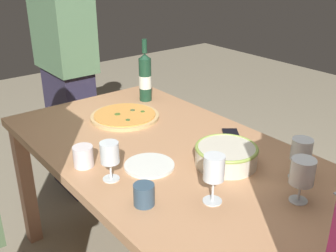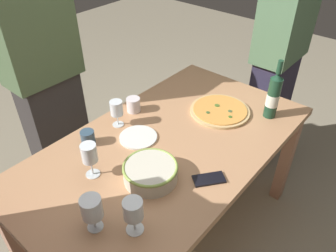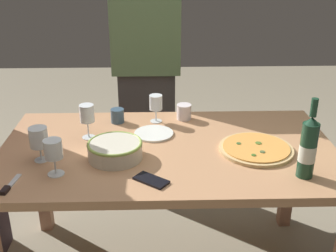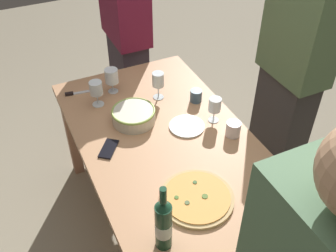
{
  "view_description": "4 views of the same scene",
  "coord_description": "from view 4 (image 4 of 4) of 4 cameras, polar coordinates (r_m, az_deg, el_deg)",
  "views": [
    {
      "loc": [
        -1.2,
        0.94,
        1.53
      ],
      "look_at": [
        0.0,
        0.0,
        0.86
      ],
      "focal_mm": 42.88,
      "sensor_mm": 36.0,
      "label": 1
    },
    {
      "loc": [
        -0.99,
        -0.84,
        1.84
      ],
      "look_at": [
        0.0,
        0.0,
        0.86
      ],
      "focal_mm": 35.22,
      "sensor_mm": 36.0,
      "label": 2
    },
    {
      "loc": [
        -0.05,
        -1.81,
        1.66
      ],
      "look_at": [
        0.0,
        0.0,
        0.86
      ],
      "focal_mm": 45.32,
      "sensor_mm": 36.0,
      "label": 3
    },
    {
      "loc": [
        1.43,
        -0.67,
        2.19
      ],
      "look_at": [
        0.0,
        0.0,
        0.86
      ],
      "focal_mm": 42.37,
      "sensor_mm": 36.0,
      "label": 4
    }
  ],
  "objects": [
    {
      "name": "person_guest_left",
      "position": [
        3.01,
        -6.01,
        12.81
      ],
      "size": [
        0.45,
        0.24,
        1.62
      ],
      "rotation": [
        0.0,
        0.0,
        -0.16
      ],
      "color": "#342934",
      "rests_on": "ground"
    },
    {
      "name": "person_host",
      "position": [
        2.54,
        17.48,
        7.59
      ],
      "size": [
        0.44,
        0.24,
        1.75
      ],
      "rotation": [
        0.0,
        0.0,
        -1.44
      ],
      "color": "#353130",
      "rests_on": "ground"
    },
    {
      "name": "wine_glass_near_pizza",
      "position": [
        2.36,
        -10.3,
        5.29
      ],
      "size": [
        0.08,
        0.08,
        0.16
      ],
      "color": "white",
      "rests_on": "dining_table"
    },
    {
      "name": "wine_glass_far_right",
      "position": [
        2.22,
        6.75,
        2.96
      ],
      "size": [
        0.07,
        0.07,
        0.15
      ],
      "color": "white",
      "rests_on": "dining_table"
    },
    {
      "name": "wine_glass_by_bottle",
      "position": [
        2.46,
        -8.1,
        6.97
      ],
      "size": [
        0.08,
        0.08,
        0.16
      ],
      "color": "white",
      "rests_on": "dining_table"
    },
    {
      "name": "serving_bowl",
      "position": [
        2.24,
        -4.97,
        1.58
      ],
      "size": [
        0.25,
        0.25,
        0.08
      ],
      "color": "beige",
      "rests_on": "dining_table"
    },
    {
      "name": "pizza",
      "position": [
        1.86,
        4.15,
        -10.25
      ],
      "size": [
        0.35,
        0.35,
        0.02
      ],
      "color": "tan",
      "rests_on": "dining_table"
    },
    {
      "name": "wine_glass_far_left",
      "position": [
        2.38,
        -1.43,
        6.51
      ],
      "size": [
        0.07,
        0.07,
        0.17
      ],
      "color": "white",
      "rests_on": "dining_table"
    },
    {
      "name": "pizza_knife",
      "position": [
        2.54,
        -13.34,
        4.61
      ],
      "size": [
        0.04,
        0.16,
        0.02
      ],
      "color": "silver",
      "rests_on": "dining_table"
    },
    {
      "name": "ground_plane",
      "position": [
        2.69,
        0.0,
        -14.15
      ],
      "size": [
        8.0,
        8.0,
        0.0
      ],
      "primitive_type": "plane",
      "color": "gray"
    },
    {
      "name": "cell_phone",
      "position": [
        2.11,
        -8.53,
        -3.26
      ],
      "size": [
        0.16,
        0.14,
        0.01
      ],
      "primitive_type": "cube",
      "rotation": [
        0.0,
        0.0,
        4.05
      ],
      "color": "black",
      "rests_on": "dining_table"
    },
    {
      "name": "dining_table",
      "position": [
        2.19,
        0.0,
        -4.07
      ],
      "size": [
        1.6,
        0.9,
        0.75
      ],
      "color": "tan",
      "rests_on": "ground"
    },
    {
      "name": "wine_bottle",
      "position": [
        1.61,
        -0.66,
        -13.94
      ],
      "size": [
        0.07,
        0.07,
        0.35
      ],
      "color": "#1A3F2A",
      "rests_on": "dining_table"
    },
    {
      "name": "side_plate",
      "position": [
        2.22,
        2.7,
        -0.03
      ],
      "size": [
        0.2,
        0.2,
        0.01
      ],
      "primitive_type": "cylinder",
      "color": "white",
      "rests_on": "dining_table"
    },
    {
      "name": "cup_ceramic",
      "position": [
        2.4,
        4.05,
        4.37
      ],
      "size": [
        0.07,
        0.07,
        0.08
      ],
      "primitive_type": "cylinder",
      "color": "#375166",
      "rests_on": "dining_table"
    },
    {
      "name": "cup_amber",
      "position": [
        2.17,
        9.37,
        -0.41
      ],
      "size": [
        0.08,
        0.08,
        0.08
      ],
      "primitive_type": "cylinder",
      "color": "white",
      "rests_on": "dining_table"
    }
  ]
}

